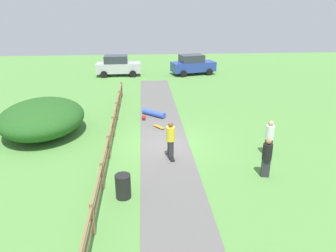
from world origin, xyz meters
name	(u,v)px	position (x,y,z in m)	size (l,w,h in m)	color
ground_plane	(165,144)	(0.00, 0.00, 0.00)	(60.00, 60.00, 0.00)	#568E42
asphalt_path	(165,144)	(0.00, 0.00, 0.01)	(2.40, 28.00, 0.02)	#605E5B
wooden_fence	(111,133)	(-2.60, 0.00, 0.67)	(0.12, 18.12, 1.10)	olive
bush_large	(42,118)	(-6.36, 1.90, 0.90)	(4.31, 5.17, 1.81)	#23561E
trash_bin	(123,186)	(-1.80, -4.50, 0.45)	(0.56, 0.56, 0.90)	black
skater_riding	(171,138)	(0.15, -1.58, 0.99)	(0.45, 0.82, 1.74)	black
skater_fallen	(153,114)	(-0.43, 4.19, 0.20)	(1.48, 1.50, 0.36)	blue
skateboard_loose	(159,127)	(-0.18, 2.21, 0.09)	(0.63, 0.77, 0.08)	#BF8C19
bystander_black	(267,156)	(3.81, -3.45, 0.91)	(0.45, 0.45, 1.66)	#2D2D33
bystander_white	(270,136)	(4.66, -1.54, 0.92)	(0.46, 0.46, 1.67)	#2D2D33
parked_car_silver	(118,66)	(-3.36, 16.49, 0.96)	(4.24, 2.09, 1.92)	#B7B7BC
parked_car_blue	(193,65)	(3.89, 16.48, 0.96)	(4.48, 2.73, 1.92)	#283D99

